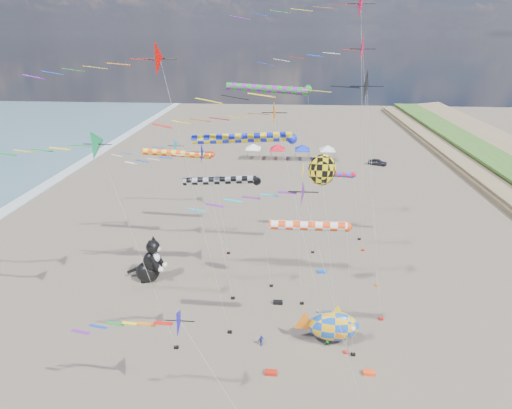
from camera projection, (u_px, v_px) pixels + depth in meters
The scene contains 28 objects.
delta_kite_0 at pixel (177, 150), 42.41m from camera, with size 11.04×1.99×13.75m.
delta_kite_1 at pixel (196, 158), 33.50m from camera, with size 8.75×2.14×15.51m.
delta_kite_2 at pixel (356, 5), 37.40m from camera, with size 14.49×2.93×28.01m.
delta_kite_3 at pixel (86, 151), 26.56m from camera, with size 12.38×2.25×18.04m.
delta_kite_4 at pixel (348, 89), 28.40m from camera, with size 15.09×2.63×21.79m.
delta_kite_5 at pixel (148, 61), 26.08m from camera, with size 12.70×2.38×23.61m.
delta_kite_6 at pixel (362, 52), 32.29m from camera, with size 10.95×2.27×23.89m.
delta_kite_7 at pixel (185, 333), 22.85m from camera, with size 9.41×1.98×9.29m.
delta_kite_8 at pixel (270, 120), 28.92m from camera, with size 12.67×2.13×19.45m.
delta_kite_9 at pixel (308, 201), 21.36m from camera, with size 9.70×1.83×16.83m.
windsock_0 at pixel (180, 154), 42.48m from camera, with size 9.18×0.77×12.44m.
windsock_1 at pixel (336, 175), 46.98m from camera, with size 6.54×0.64×8.90m.
windsock_2 at pixel (224, 181), 36.62m from camera, with size 8.46×0.78×11.79m.
windsock_3 at pixel (247, 139), 32.19m from camera, with size 9.81×0.83×16.45m.
windsock_4 at pixel (271, 90), 40.09m from camera, with size 9.89×0.80×19.09m.
windsock_5 at pixel (313, 227), 27.81m from camera, with size 7.07×0.72×11.83m.
angelfish_kite at pixel (319, 171), 32.03m from camera, with size 3.74×3.02×15.04m.
cat_inflatable at pixel (149, 259), 40.91m from camera, with size 3.76×1.88×5.08m, color black, non-canonical shape.
fish_inflatable at pixel (333, 326), 32.52m from camera, with size 5.49×2.08×3.95m.
person_adult at pixel (317, 317), 35.17m from camera, with size 0.58×0.38×1.58m, color gray.
child_green at pixel (328, 340), 32.75m from camera, with size 0.59×0.46×1.21m, color #1C892C.
child_blue at pixel (261, 340), 32.90m from camera, with size 0.58×0.24×0.99m, color #202C9C.
kite_bag_0 at pixel (271, 373), 30.21m from camera, with size 0.90×0.44×0.30m, color red.
kite_bag_1 at pixel (322, 271), 43.08m from camera, with size 0.90×0.44×0.30m, color blue.
kite_bag_2 at pixel (278, 302), 38.12m from camera, with size 0.90×0.44×0.30m, color black.
kite_bag_3 at pixel (369, 373), 30.19m from camera, with size 0.90×0.44×0.30m, color #FF4415.
tent_row at pixel (290, 145), 80.40m from camera, with size 19.20×4.20×3.80m.
parked_car at pixel (378, 162), 78.39m from camera, with size 1.44×3.58×1.22m, color #26262D.
Camera 1 is at (0.45, -18.92, 23.76)m, focal length 28.00 mm.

